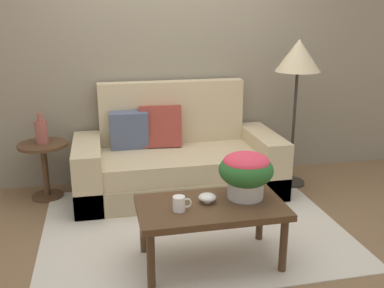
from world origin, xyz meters
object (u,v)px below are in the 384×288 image
at_px(coffee_mug, 180,204).
at_px(couch, 176,162).
at_px(potted_plant, 246,171).
at_px(floor_lamp, 298,62).
at_px(snack_bowl, 207,198).
at_px(coffee_table, 211,212).
at_px(side_table, 44,160).
at_px(table_vase, 41,131).

bearing_deg(coffee_mug, couch, 80.77).
height_order(couch, potted_plant, couch).
xyz_separation_m(floor_lamp, coffee_mug, (-1.39, -1.30, -0.74)).
bearing_deg(snack_bowl, couch, 89.22).
bearing_deg(potted_plant, coffee_table, -165.53).
relative_size(couch, potted_plant, 5.09).
relative_size(couch, coffee_mug, 15.23).
height_order(couch, snack_bowl, couch).
distance_m(floor_lamp, coffee_mug, 2.04).
distance_m(couch, snack_bowl, 1.29).
relative_size(side_table, floor_lamp, 0.37).
bearing_deg(side_table, table_vase, 93.48).
height_order(snack_bowl, table_vase, table_vase).
height_order(coffee_mug, table_vase, table_vase).
relative_size(side_table, table_vase, 1.90).
bearing_deg(snack_bowl, coffee_mug, -156.66).
bearing_deg(coffee_table, potted_plant, 14.47).
bearing_deg(table_vase, floor_lamp, -4.18).
bearing_deg(potted_plant, snack_bowl, -174.13).
distance_m(couch, potted_plant, 1.32).
height_order(couch, floor_lamp, floor_lamp).
bearing_deg(couch, snack_bowl, -90.78).
height_order(couch, table_vase, couch).
bearing_deg(table_vase, snack_bowl, -48.81).
height_order(side_table, snack_bowl, side_table).
height_order(couch, coffee_mug, couch).
bearing_deg(floor_lamp, side_table, 176.03).
relative_size(coffee_table, floor_lamp, 0.69).
relative_size(coffee_table, table_vase, 3.56).
xyz_separation_m(couch, coffee_table, (0.00, -1.32, 0.08)).
bearing_deg(coffee_mug, potted_plant, 13.48).
height_order(floor_lamp, potted_plant, floor_lamp).
relative_size(potted_plant, coffee_mug, 2.99).
relative_size(coffee_mug, snack_bowl, 1.03).
xyz_separation_m(couch, floor_lamp, (1.17, -0.07, 0.93)).
distance_m(potted_plant, snack_bowl, 0.33).
relative_size(coffee_table, snack_bowl, 8.14).
bearing_deg(potted_plant, floor_lamp, 52.73).
height_order(coffee_mug, snack_bowl, coffee_mug).
bearing_deg(snack_bowl, floor_lamp, 45.60).
bearing_deg(coffee_table, floor_lamp, 47.04).
relative_size(couch, coffee_table, 1.93).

